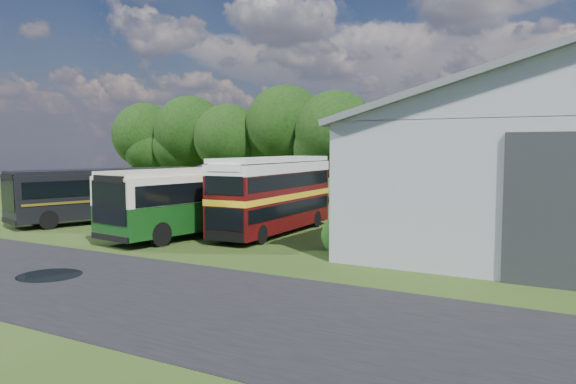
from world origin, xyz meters
The scene contains 14 objects.
ground centered at (0.00, 0.00, 0.00)m, with size 120.00×120.00×0.00m, color #213811.
asphalt_road centered at (3.00, -3.00, 0.00)m, with size 60.00×8.00×0.02m, color black.
puddle centered at (-1.50, -3.00, 0.00)m, with size 2.20×2.20×0.01m, color black.
tree_far_left centered at (-23.00, 24.00, 5.56)m, with size 6.12×6.12×8.64m.
tree_left_a centered at (-18.00, 24.50, 5.87)m, with size 6.46×6.46×9.12m.
tree_left_b centered at (-13.00, 23.50, 5.25)m, with size 5.78×5.78×8.16m.
tree_mid centered at (-8.00, 24.80, 6.18)m, with size 6.80×6.80×9.60m.
tree_right_a centered at (-3.00, 23.80, 5.69)m, with size 6.26×6.26×8.83m.
tree_right_b centered at (2.00, 24.60, 5.44)m, with size 5.98×5.98×8.45m.
shrub_front centered at (5.60, 6.00, 0.00)m, with size 1.70×1.70×1.70m, color #194714.
shrub_mid centered at (5.60, 8.00, 0.00)m, with size 1.60×1.60×1.60m, color #194714.
bus_green_single centered at (-2.81, 7.82, 1.81)m, with size 4.52×12.61×3.40m.
bus_maroon_double centered at (0.30, 9.15, 1.98)m, with size 2.80×9.34×3.97m.
bus_dark_single centered at (-10.95, 8.45, 1.69)m, with size 6.13×11.76×3.17m.
Camera 1 is at (15.40, -15.62, 4.54)m, focal length 35.00 mm.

